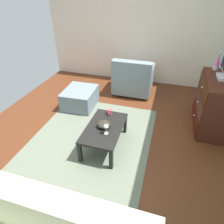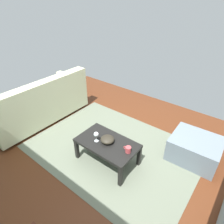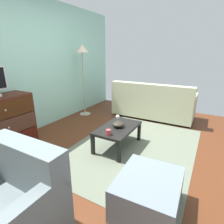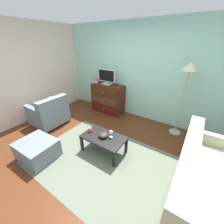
% 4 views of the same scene
% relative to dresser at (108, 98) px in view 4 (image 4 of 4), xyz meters
% --- Properties ---
extents(ground_plane, '(5.56, 4.41, 0.05)m').
position_rel_dresser_xyz_m(ground_plane, '(0.91, -1.66, -0.47)').
color(ground_plane, '#542915').
extents(wall_accent_rear, '(5.56, 0.12, 2.59)m').
position_rel_dresser_xyz_m(wall_accent_rear, '(0.91, 0.31, 0.85)').
color(wall_accent_rear, '#97D0BE').
rests_on(wall_accent_rear, ground_plane).
extents(wall_plain_left, '(0.12, 4.41, 2.59)m').
position_rel_dresser_xyz_m(wall_plain_left, '(-1.63, -1.66, 0.85)').
color(wall_plain_left, beige).
rests_on(wall_plain_left, ground_plane).
extents(area_rug, '(2.60, 1.90, 0.01)m').
position_rel_dresser_xyz_m(area_rug, '(1.11, -1.86, -0.45)').
color(area_rug, '#606857').
rests_on(area_rug, ground_plane).
extents(dresser, '(1.02, 0.49, 0.90)m').
position_rel_dresser_xyz_m(dresser, '(0.00, 0.00, 0.00)').
color(dresser, '#431D12').
rests_on(dresser, ground_plane).
extents(tv, '(0.59, 0.18, 0.46)m').
position_rel_dresser_xyz_m(tv, '(-0.05, 0.02, 0.68)').
color(tv, silver).
rests_on(tv, dresser).
extents(lava_lamp, '(0.09, 0.09, 0.33)m').
position_rel_dresser_xyz_m(lava_lamp, '(-0.41, -0.04, 0.60)').
color(lava_lamp, '#B7B7BC').
rests_on(lava_lamp, dresser).
extents(coffee_table, '(0.87, 0.52, 0.37)m').
position_rel_dresser_xyz_m(coffee_table, '(1.02, -1.60, -0.13)').
color(coffee_table, black).
rests_on(coffee_table, ground_plane).
extents(wine_glass, '(0.07, 0.07, 0.16)m').
position_rel_dresser_xyz_m(wine_glass, '(1.15, -1.52, 0.04)').
color(wine_glass, silver).
rests_on(wine_glass, coffee_table).
extents(mug, '(0.11, 0.08, 0.08)m').
position_rel_dresser_xyz_m(mug, '(0.68, -1.62, -0.04)').
color(mug, '#BA4246').
rests_on(mug, coffee_table).
extents(bowl_decorative, '(0.20, 0.20, 0.09)m').
position_rel_dresser_xyz_m(bowl_decorative, '(1.02, -1.60, -0.03)').
color(bowl_decorative, '#2A251D').
rests_on(bowl_decorative, coffee_table).
extents(couch_large, '(0.85, 1.91, 0.87)m').
position_rel_dresser_xyz_m(couch_large, '(2.77, -1.65, -0.11)').
color(couch_large, '#332319').
rests_on(couch_large, ground_plane).
extents(armchair, '(0.80, 0.83, 0.82)m').
position_rel_dresser_xyz_m(armchair, '(-0.86, -1.54, -0.11)').
color(armchair, '#332319').
rests_on(armchair, ground_plane).
extents(ottoman, '(0.72, 0.63, 0.37)m').
position_rel_dresser_xyz_m(ottoman, '(0.03, -2.46, -0.27)').
color(ottoman, slate).
rests_on(ottoman, ground_plane).
extents(standing_lamp, '(0.32, 0.32, 1.73)m').
position_rel_dresser_xyz_m(standing_lamp, '(2.13, -0.05, 1.03)').
color(standing_lamp, '#A59E8C').
rests_on(standing_lamp, ground_plane).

